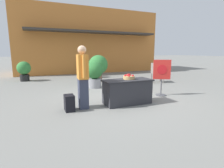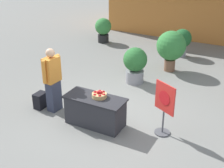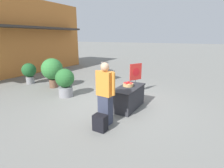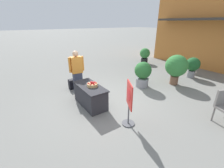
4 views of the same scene
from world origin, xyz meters
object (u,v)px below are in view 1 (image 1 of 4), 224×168
at_px(person_visitor, 83,77).
at_px(potted_plant_near_left, 89,67).
at_px(poster_board, 162,76).
at_px(potted_plant_near_right, 98,65).
at_px(potted_plant_far_left, 94,73).
at_px(display_table, 127,92).
at_px(potted_plant_far_right, 24,70).
at_px(backpack, 69,103).
at_px(apple_basket, 129,77).
at_px(patio_chair, 156,71).

height_order(person_visitor, potted_plant_near_left, person_visitor).
bearing_deg(poster_board, potted_plant_near_right, -135.27).
bearing_deg(potted_plant_far_left, display_table, -86.51).
xyz_separation_m(potted_plant_near_left, potted_plant_far_right, (-3.44, 0.12, -0.03)).
bearing_deg(poster_board, backpack, -54.92).
bearing_deg(display_table, potted_plant_far_left, 93.49).
bearing_deg(potted_plant_far_right, potted_plant_far_left, -47.23).
xyz_separation_m(display_table, person_visitor, (-1.30, 0.10, 0.50)).
height_order(apple_basket, potted_plant_far_right, potted_plant_far_right).
relative_size(apple_basket, potted_plant_near_right, 0.25).
bearing_deg(poster_board, display_table, -47.45).
height_order(potted_plant_near_left, potted_plant_near_right, potted_plant_near_right).
distance_m(person_visitor, potted_plant_near_left, 5.78).
distance_m(display_table, potted_plant_near_left, 5.64).
bearing_deg(patio_chair, potted_plant_near_right, 174.02).
xyz_separation_m(apple_basket, potted_plant_far_left, (-0.24, 2.58, -0.16)).
distance_m(apple_basket, backpack, 1.87).
bearing_deg(display_table, apple_basket, 36.69).
bearing_deg(potted_plant_far_right, apple_basket, -61.31).
bearing_deg(potted_plant_near_left, apple_basket, -93.45).
bearing_deg(person_visitor, backpack, -162.98).
bearing_deg(potted_plant_far_left, potted_plant_far_right, 132.77).
xyz_separation_m(person_visitor, potted_plant_far_left, (1.14, 2.54, -0.24)).
bearing_deg(potted_plant_far_right, patio_chair, -26.80).
bearing_deg(potted_plant_far_right, backpack, -76.89).
xyz_separation_m(patio_chair, potted_plant_near_left, (-2.62, 2.94, 0.07)).
xyz_separation_m(display_table, potted_plant_near_left, (0.42, 5.62, 0.26)).
distance_m(display_table, potted_plant_far_left, 2.66).
height_order(display_table, apple_basket, apple_basket).
distance_m(poster_board, patio_chair, 2.73).
xyz_separation_m(backpack, potted_plant_near_left, (2.11, 5.60, 0.41)).
xyz_separation_m(potted_plant_far_right, potted_plant_near_right, (3.52, -1.70, 0.25)).
bearing_deg(potted_plant_far_left, potted_plant_near_left, 78.95).
relative_size(patio_chair, potted_plant_far_left, 0.87).
bearing_deg(potted_plant_near_right, apple_basket, -95.91).
relative_size(person_visitor, potted_plant_far_right, 1.63).
height_order(person_visitor, potted_plant_far_right, person_visitor).
distance_m(poster_board, potted_plant_near_right, 3.81).
bearing_deg(patio_chair, apple_basket, -116.23).
distance_m(backpack, potted_plant_far_left, 3.07).
height_order(person_visitor, potted_plant_near_right, person_visitor).
bearing_deg(poster_board, apple_basket, -48.98).
height_order(display_table, potted_plant_far_right, potted_plant_far_right).
distance_m(apple_basket, potted_plant_far_right, 6.48).
bearing_deg(display_table, patio_chair, 41.35).
xyz_separation_m(potted_plant_far_right, potted_plant_far_left, (2.86, -3.10, 0.03)).
distance_m(apple_basket, patio_chair, 3.96).
distance_m(display_table, potted_plant_far_right, 6.50).
xyz_separation_m(backpack, potted_plant_far_right, (-1.33, 5.73, 0.38)).
relative_size(patio_chair, potted_plant_far_right, 0.94).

